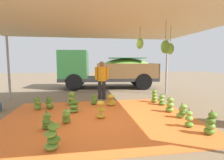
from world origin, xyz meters
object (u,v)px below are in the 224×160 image
object	(u,v)px
banana_bunch_10	(52,137)
worker_0	(102,77)
banana_bunch_9	(47,122)
banana_bunch_4	(154,97)
cargo_truck_main	(106,69)
banana_bunch_6	(49,104)
banana_bunch_13	(170,105)
banana_bunch_8	(189,120)
banana_bunch_15	(94,100)
banana_bunch_12	(38,104)
banana_bunch_5	(111,100)
banana_bunch_1	(71,99)
banana_bunch_11	(211,124)
banana_bunch_3	(66,117)
banana_bunch_7	(162,100)
banana_bunch_14	(74,107)
banana_bunch_2	(182,111)
banana_bunch_0	(101,110)

from	to	relation	value
banana_bunch_10	worker_0	size ratio (longest dim) A/B	0.33
banana_bunch_9	worker_0	world-z (taller)	worker_0
banana_bunch_4	cargo_truck_main	xyz separation A→B (m)	(-1.50, 4.47, 0.98)
banana_bunch_6	banana_bunch_13	size ratio (longest dim) A/B	0.87
banana_bunch_8	banana_bunch_9	size ratio (longest dim) A/B	1.03
banana_bunch_15	banana_bunch_9	bearing A→B (deg)	-119.53
banana_bunch_12	banana_bunch_8	bearing A→B (deg)	-28.41
banana_bunch_5	banana_bunch_1	bearing A→B (deg)	169.27
banana_bunch_6	banana_bunch_11	size ratio (longest dim) A/B	0.79
banana_bunch_1	banana_bunch_5	size ratio (longest dim) A/B	1.17
banana_bunch_10	banana_bunch_13	world-z (taller)	banana_bunch_10
banana_bunch_1	banana_bunch_6	distance (m)	0.87
banana_bunch_3	banana_bunch_11	size ratio (longest dim) A/B	0.73
banana_bunch_3	banana_bunch_6	bearing A→B (deg)	115.43
banana_bunch_8	banana_bunch_13	bearing A→B (deg)	82.95
banana_bunch_7	banana_bunch_15	xyz separation A→B (m)	(-2.64, 0.45, 0.01)
banana_bunch_10	banana_bunch_12	size ratio (longest dim) A/B	1.19
banana_bunch_14	cargo_truck_main	size ratio (longest dim) A/B	0.07
banana_bunch_2	banana_bunch_9	bearing A→B (deg)	-175.94
banana_bunch_1	banana_bunch_8	distance (m)	4.27
banana_bunch_5	worker_0	distance (m)	1.49
banana_bunch_4	banana_bunch_10	xyz separation A→B (m)	(-3.52, -3.43, 0.00)
banana_bunch_0	banana_bunch_9	world-z (taller)	banana_bunch_0
banana_bunch_4	banana_bunch_13	distance (m)	1.43
banana_bunch_6	banana_bunch_14	xyz separation A→B (m)	(0.92, -0.58, -0.01)
banana_bunch_8	banana_bunch_11	world-z (taller)	banana_bunch_11
banana_bunch_4	worker_0	world-z (taller)	worker_0
banana_bunch_12	banana_bunch_15	world-z (taller)	banana_bunch_12
banana_bunch_1	banana_bunch_15	xyz separation A→B (m)	(0.88, -0.06, -0.06)
banana_bunch_10	cargo_truck_main	world-z (taller)	cargo_truck_main
banana_bunch_2	banana_bunch_6	distance (m)	4.52
banana_bunch_1	banana_bunch_5	bearing A→B (deg)	-10.73
worker_0	banana_bunch_14	bearing A→B (deg)	-120.06
banana_bunch_8	banana_bunch_10	bearing A→B (deg)	-168.83
banana_bunch_4	banana_bunch_6	size ratio (longest dim) A/B	1.23
banana_bunch_13	banana_bunch_14	world-z (taller)	banana_bunch_13
banana_bunch_10	cargo_truck_main	bearing A→B (deg)	75.67
banana_bunch_1	worker_0	size ratio (longest dim) A/B	0.33
banana_bunch_14	cargo_truck_main	distance (m)	5.79
banana_bunch_4	worker_0	xyz separation A→B (m)	(-2.11, 1.01, 0.76)
banana_bunch_8	worker_0	size ratio (longest dim) A/B	0.29
banana_bunch_0	banana_bunch_13	distance (m)	2.39
banana_bunch_9	worker_0	xyz separation A→B (m)	(1.73, 3.34, 0.80)
banana_bunch_4	banana_bunch_11	world-z (taller)	banana_bunch_11
banana_bunch_6	banana_bunch_7	distance (m)	4.28
banana_bunch_12	banana_bunch_15	xyz separation A→B (m)	(2.03, 0.41, -0.02)
banana_bunch_11	banana_bunch_15	world-z (taller)	banana_bunch_11
banana_bunch_10	banana_bunch_14	size ratio (longest dim) A/B	1.26
banana_bunch_11	banana_bunch_1	bearing A→B (deg)	135.58
banana_bunch_1	worker_0	world-z (taller)	worker_0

